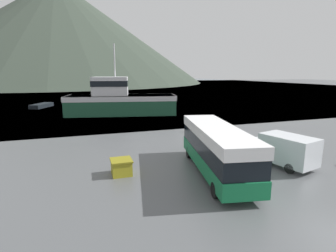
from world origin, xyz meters
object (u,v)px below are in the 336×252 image
at_px(fishing_boat, 120,100).
at_px(small_boat, 42,106).
at_px(tour_bus, 216,147).
at_px(storage_bin, 121,167).
at_px(delivery_van, 282,149).

height_order(fishing_boat, small_boat, fishing_boat).
height_order(tour_bus, fishing_boat, fishing_boat).
height_order(tour_bus, small_boat, tour_bus).
bearing_deg(tour_bus, small_boat, 122.03).
bearing_deg(storage_bin, delivery_van, -8.92).
xyz_separation_m(fishing_boat, small_boat, (-13.55, 13.00, -1.95)).
bearing_deg(tour_bus, fishing_boat, 105.89).
bearing_deg(fishing_boat, small_boat, -122.39).
bearing_deg(storage_bin, fishing_boat, 82.23).
distance_m(delivery_van, storage_bin, 11.76).
bearing_deg(small_boat, storage_bin, 128.41).
relative_size(delivery_van, fishing_boat, 0.31).
xyz_separation_m(storage_bin, small_boat, (-9.93, 39.51, -0.16)).
distance_m(tour_bus, fishing_boat, 28.36).
bearing_deg(small_boat, delivery_van, 141.82).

